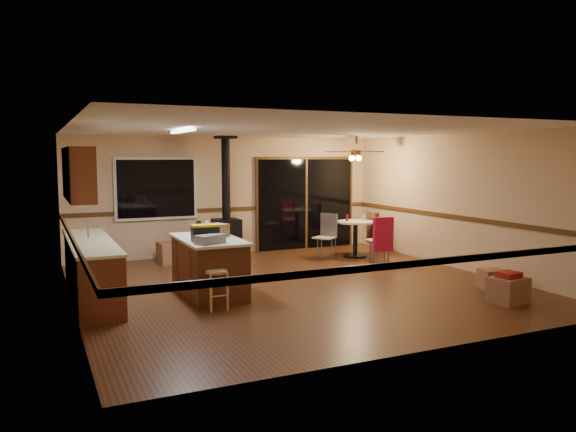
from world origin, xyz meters
TOP-DOWN VIEW (x-y plane):
  - floor at (0.00, 0.00)m, footprint 7.00×7.00m
  - ceiling at (0.00, 0.00)m, footprint 7.00×7.00m
  - wall_back at (0.00, 3.50)m, footprint 7.00×0.00m
  - wall_front at (0.00, -3.50)m, footprint 7.00×0.00m
  - wall_left at (-3.50, 0.00)m, footprint 0.00×7.00m
  - wall_right at (3.50, 0.00)m, footprint 0.00×7.00m
  - chair_rail at (0.00, 0.00)m, footprint 7.00×7.00m
  - window at (-1.60, 3.45)m, footprint 1.72×0.10m
  - sliding_door at (1.90, 3.45)m, footprint 2.52×0.10m
  - lower_cabinets at (-3.20, 0.50)m, footprint 0.60×3.00m
  - countertop at (-3.20, 0.50)m, footprint 0.64×3.04m
  - upper_cabinets at (-3.33, 0.70)m, footprint 0.35×2.00m
  - kitchen_island at (-1.50, 0.00)m, footprint 0.88×1.68m
  - wood_stove at (-0.20, 3.05)m, footprint 0.55×0.50m
  - ceiling_fan at (2.35, 1.94)m, footprint 0.24×0.24m
  - fluorescent_strip at (-1.80, 0.30)m, footprint 0.10×1.20m
  - toolbox_grey at (-1.64, -0.56)m, footprint 0.48×0.38m
  - toolbox_black at (-1.64, -0.32)m, footprint 0.41×0.23m
  - toolbox_yellow_lid at (-1.64, -0.32)m, footprint 0.41×0.23m
  - box_on_island at (-1.30, 0.11)m, footprint 0.32×0.37m
  - bottle_dark at (-1.64, 0.03)m, footprint 0.10×0.10m
  - bottle_pink at (-1.44, 0.22)m, footprint 0.09×0.09m
  - bottle_white at (-1.30, 0.72)m, footprint 0.06×0.06m
  - bar_stool at (-1.65, -0.88)m, footprint 0.32×0.32m
  - blue_bucket at (-1.22, -0.56)m, footprint 0.38×0.38m
  - dining_table at (2.35, 1.94)m, footprint 0.80×0.80m
  - glass_red at (2.20, 2.04)m, footprint 0.07×0.07m
  - glass_cream at (2.53, 1.89)m, footprint 0.06×0.06m
  - chair_left at (1.74, 2.10)m, footprint 0.56×0.56m
  - chair_near at (2.45, 1.06)m, footprint 0.44×0.47m
  - chair_right at (2.87, 2.02)m, footprint 0.52×0.48m
  - box_under_window at (-1.43, 2.88)m, footprint 0.58×0.49m
  - box_corner_a at (2.38, -2.33)m, footprint 0.56×0.49m
  - box_corner_b at (2.85, -1.55)m, footprint 0.45×0.41m
  - box_small_red at (2.38, -2.33)m, footprint 0.35×0.30m

SIDE VIEW (x-z plane):
  - floor at x=0.00m, z-range 0.00..0.00m
  - blue_bucket at x=-1.22m, z-range 0.00..0.25m
  - box_corner_b at x=2.85m, z-range 0.00..0.32m
  - box_corner_a at x=2.38m, z-range 0.00..0.38m
  - box_under_window at x=-1.43m, z-range 0.00..0.43m
  - bar_stool at x=-1.65m, z-range 0.00..0.57m
  - box_small_red at x=2.38m, z-range 0.38..0.47m
  - lower_cabinets at x=-3.20m, z-range 0.00..0.86m
  - kitchen_island at x=-1.50m, z-range 0.00..0.90m
  - dining_table at x=2.35m, z-range 0.14..0.92m
  - chair_left at x=1.74m, z-range 0.33..0.85m
  - chair_near at x=2.45m, z-range 0.25..0.95m
  - chair_right at x=2.87m, z-range 0.25..0.95m
  - wood_stove at x=-0.20m, z-range -0.53..1.99m
  - glass_cream at x=2.53m, z-range 0.78..0.91m
  - glass_red at x=2.20m, z-range 0.78..0.93m
  - countertop at x=-3.20m, z-range 0.86..0.90m
  - toolbox_grey at x=-1.64m, z-range 0.90..1.03m
  - bottle_white at x=-1.30m, z-range 0.90..1.08m
  - chair_rail at x=0.00m, z-range 0.96..1.04m
  - box_on_island at x=-1.30m, z-range 0.90..1.10m
  - bottle_pink at x=-1.44m, z-range 0.90..1.11m
  - toolbox_black at x=-1.64m, z-range 0.90..1.12m
  - bottle_dark at x=-1.64m, z-range 0.90..1.18m
  - sliding_door at x=1.90m, z-range 0.00..2.10m
  - toolbox_yellow_lid at x=-1.64m, z-range 1.12..1.15m
  - wall_back at x=0.00m, z-range -2.20..4.80m
  - wall_front at x=0.00m, z-range -2.20..4.80m
  - wall_left at x=-3.50m, z-range -2.20..4.80m
  - wall_right at x=3.50m, z-range -2.20..4.80m
  - window at x=-1.60m, z-range 0.84..2.16m
  - upper_cabinets at x=-3.33m, z-range 1.50..2.30m
  - ceiling_fan at x=2.35m, z-range 1.94..2.49m
  - fluorescent_strip at x=-1.80m, z-range 2.54..2.58m
  - ceiling at x=0.00m, z-range 2.60..2.60m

